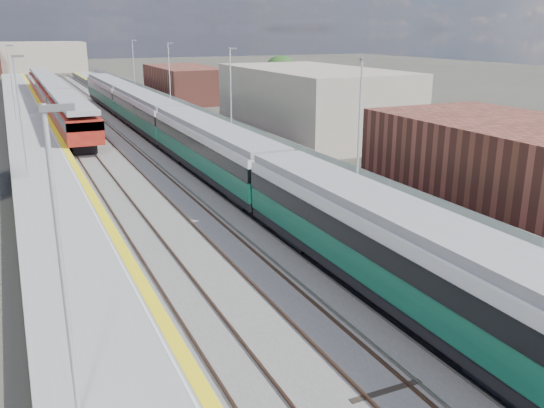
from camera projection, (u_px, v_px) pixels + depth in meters
ground at (137, 138)px, 54.73m from camera, size 320.00×320.00×0.00m
ballast_bed at (109, 136)px, 56.00m from camera, size 10.50×155.00×0.06m
tracks at (112, 132)px, 57.67m from camera, size 8.96×160.00×0.17m
platform_right at (183, 125)px, 58.84m from camera, size 4.70×155.00×8.52m
platform_left at (33, 136)px, 53.14m from camera, size 4.30×155.00×8.52m
green_train at (173, 126)px, 47.78m from camera, size 2.92×81.37×3.22m
red_train at (54, 95)px, 71.04m from camera, size 2.93×59.46×3.70m
tree_d at (281, 73)px, 80.66m from camera, size 4.80×4.80×6.51m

